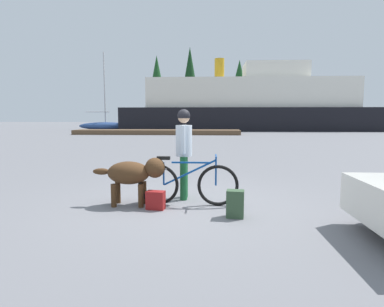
{
  "coord_description": "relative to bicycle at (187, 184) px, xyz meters",
  "views": [
    {
      "loc": [
        0.47,
        -5.97,
        1.65
      ],
      "look_at": [
        0.06,
        1.28,
        0.81
      ],
      "focal_mm": 30.83,
      "sensor_mm": 36.0,
      "label": 1
    }
  ],
  "objects": [
    {
      "name": "dock_pier",
      "position": [
        -4.31,
        23.21,
        -0.21
      ],
      "size": [
        14.63,
        2.42,
        0.4
      ],
      "primitive_type": "cube",
      "color": "brown",
      "rests_on": "ground_plane"
    },
    {
      "name": "handbag_pannier",
      "position": [
        -0.54,
        -0.29,
        -0.24
      ],
      "size": [
        0.35,
        0.23,
        0.33
      ],
      "primitive_type": "cube",
      "rotation": [
        0.0,
        0.0,
        -0.17
      ],
      "color": "maroon",
      "rests_on": "ground_plane"
    },
    {
      "name": "ground_plane",
      "position": [
        -0.05,
        0.03,
        -0.41
      ],
      "size": [
        160.0,
        160.0,
        0.0
      ],
      "primitive_type": "plane",
      "color": "slate"
    },
    {
      "name": "pine_tree_center",
      "position": [
        -3.05,
        50.04,
        7.79
      ],
      "size": [
        3.31,
        3.31,
        13.0
      ],
      "color": "#4C331E",
      "rests_on": "ground_plane"
    },
    {
      "name": "dog",
      "position": [
        -0.98,
        -0.05,
        0.19
      ],
      "size": [
        1.34,
        0.49,
        0.89
      ],
      "color": "#472D19",
      "rests_on": "ground_plane"
    },
    {
      "name": "pine_tree_far_left",
      "position": [
        -8.61,
        50.0,
        6.62
      ],
      "size": [
        3.7,
        3.7,
        11.66
      ],
      "color": "#4C331E",
      "rests_on": "ground_plane"
    },
    {
      "name": "sailboat_moored",
      "position": [
        -11.85,
        32.11,
        0.12
      ],
      "size": [
        6.32,
        1.77,
        8.91
      ],
      "color": "navy",
      "rests_on": "ground_plane"
    },
    {
      "name": "pine_tree_far_right",
      "position": [
        12.04,
        47.34,
        5.34
      ],
      "size": [
        3.25,
        3.25,
        9.0
      ],
      "color": "#4C331E",
      "rests_on": "ground_plane"
    },
    {
      "name": "bicycle",
      "position": [
        0.0,
        0.0,
        0.0
      ],
      "size": [
        1.86,
        0.44,
        0.93
      ],
      "color": "black",
      "rests_on": "ground_plane"
    },
    {
      "name": "ferry_boat",
      "position": [
        4.95,
        32.67,
        2.39
      ],
      "size": [
        28.36,
        8.0,
        8.12
      ],
      "color": "black",
      "rests_on": "ground_plane"
    },
    {
      "name": "backpack",
      "position": [
        0.83,
        -0.69,
        -0.18
      ],
      "size": [
        0.3,
        0.23,
        0.45
      ],
      "primitive_type": "cube",
      "rotation": [
        0.0,
        0.0,
        -0.13
      ],
      "color": "#334C33",
      "rests_on": "ground_plane"
    },
    {
      "name": "pine_tree_mid_back",
      "position": [
        5.33,
        51.92,
        6.29
      ],
      "size": [
        4.38,
        4.38,
        11.11
      ],
      "color": "#4C331E",
      "rests_on": "ground_plane"
    },
    {
      "name": "person_cyclist",
      "position": [
        -0.1,
        0.5,
        0.67
      ],
      "size": [
        0.32,
        0.53,
        1.78
      ],
      "color": "#19592D",
      "rests_on": "ground_plane"
    }
  ]
}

